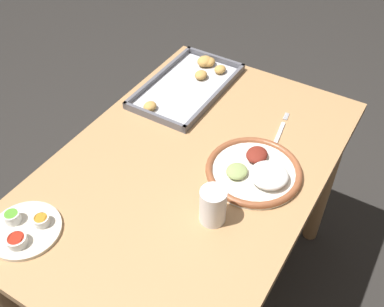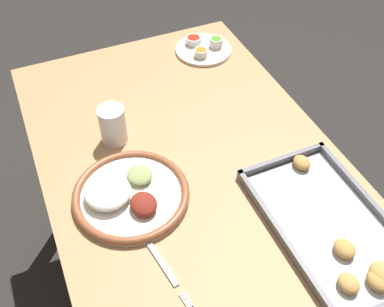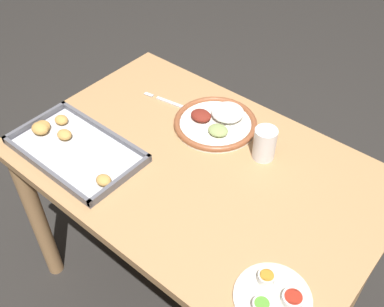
% 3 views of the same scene
% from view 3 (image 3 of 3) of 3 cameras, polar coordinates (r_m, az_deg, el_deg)
% --- Properties ---
extents(ground_plane, '(8.00, 8.00, 0.00)m').
position_cam_3_polar(ground_plane, '(1.91, 0.48, -16.50)').
color(ground_plane, '#282623').
extents(dining_table, '(1.11, 0.73, 0.71)m').
position_cam_3_polar(dining_table, '(1.43, 0.62, -4.63)').
color(dining_table, '#AD7F51').
rests_on(dining_table, ground_plane).
extents(dinner_plate, '(0.27, 0.27, 0.05)m').
position_cam_3_polar(dinner_plate, '(1.47, 3.15, 4.07)').
color(dinner_plate, white).
rests_on(dinner_plate, dining_table).
extents(fork, '(0.20, 0.04, 0.00)m').
position_cam_3_polar(fork, '(1.57, -2.60, 6.43)').
color(fork, silver).
rests_on(fork, dining_table).
extents(saucer_plate, '(0.18, 0.18, 0.04)m').
position_cam_3_polar(saucer_plate, '(1.08, 10.30, -17.49)').
color(saucer_plate, beige).
rests_on(saucer_plate, dining_table).
extents(baking_tray, '(0.41, 0.24, 0.04)m').
position_cam_3_polar(baking_tray, '(1.43, -15.05, 0.84)').
color(baking_tray, '#595960').
rests_on(baking_tray, dining_table).
extents(drinking_cup, '(0.07, 0.07, 0.10)m').
position_cam_3_polar(drinking_cup, '(1.35, 9.21, 1.24)').
color(drinking_cup, white).
rests_on(drinking_cup, dining_table).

